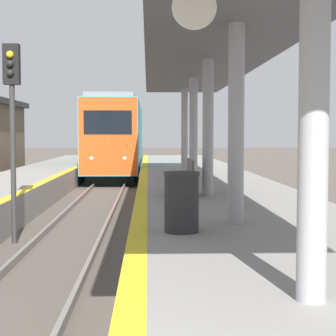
# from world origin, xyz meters

# --- Properties ---
(train) EXTENTS (2.73, 17.25, 4.43)m
(train) POSITION_xyz_m (0.00, 31.85, 2.25)
(train) COLOR black
(train) RESTS_ON ground
(signal_mid) EXTENTS (0.36, 0.31, 4.48)m
(signal_mid) POSITION_xyz_m (-1.22, 10.52, 3.13)
(signal_mid) COLOR #2D2D2D
(signal_mid) RESTS_ON ground
(station_canopy) EXTENTS (3.23, 23.08, 3.71)m
(station_canopy) POSITION_xyz_m (3.36, 12.22, 4.34)
(station_canopy) COLOR #99999E
(station_canopy) RESTS_ON platform_right
(trash_bin) EXTENTS (0.58, 0.58, 0.98)m
(trash_bin) POSITION_xyz_m (2.36, 6.77, 1.38)
(trash_bin) COLOR #262628
(trash_bin) RESTS_ON platform_right
(bench) EXTENTS (0.44, 1.78, 0.92)m
(bench) POSITION_xyz_m (2.80, 12.37, 1.38)
(bench) COLOR #4C4C51
(bench) RESTS_ON platform_right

